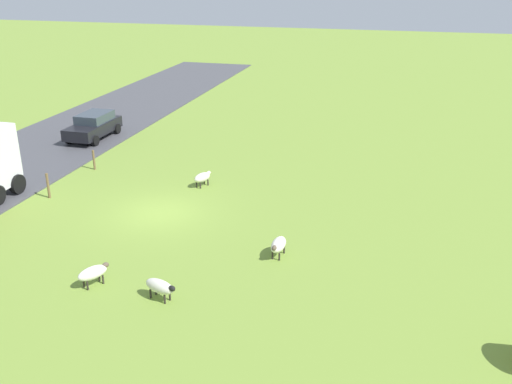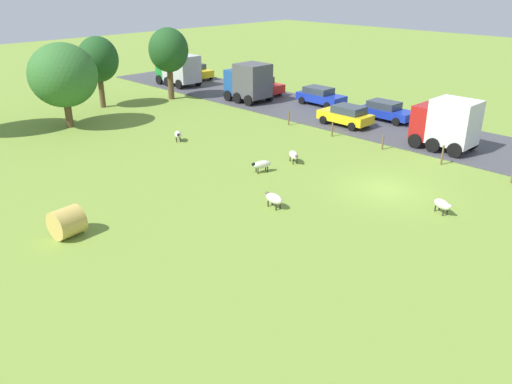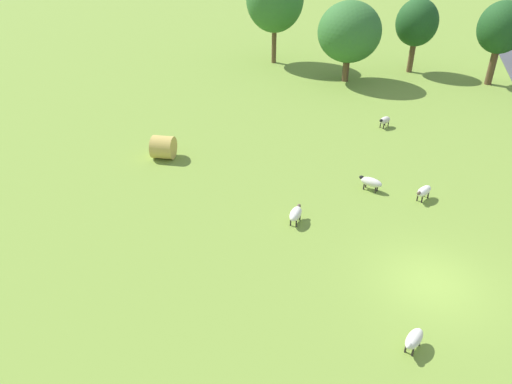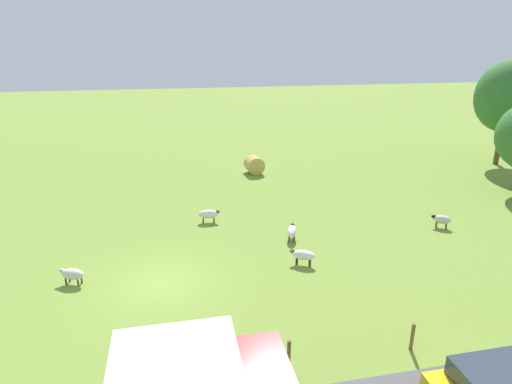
{
  "view_description": "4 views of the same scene",
  "coord_description": "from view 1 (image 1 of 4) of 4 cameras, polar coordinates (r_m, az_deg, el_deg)",
  "views": [
    {
      "loc": [
        -10.45,
        21.86,
        10.57
      ],
      "look_at": [
        -4.76,
        0.87,
        1.86
      ],
      "focal_mm": 40.22,
      "sensor_mm": 36.0,
      "label": 1
    },
    {
      "loc": [
        -23.53,
        -13.71,
        10.97
      ],
      "look_at": [
        -7.27,
        2.77,
        1.15
      ],
      "focal_mm": 36.26,
      "sensor_mm": 36.0,
      "label": 2
    },
    {
      "loc": [
        -2.63,
        -16.21,
        13.28
      ],
      "look_at": [
        -7.95,
        2.25,
        1.61
      ],
      "focal_mm": 34.39,
      "sensor_mm": 36.0,
      "label": 3
    },
    {
      "loc": [
        16.4,
        0.79,
        9.8
      ],
      "look_at": [
        -5.39,
        5.24,
        1.9
      ],
      "focal_mm": 29.99,
      "sensor_mm": 36.0,
      "label": 4
    }
  ],
  "objects": [
    {
      "name": "ground_plane",
      "position": [
        26.44,
        -9.5,
        -2.06
      ],
      "size": [
        160.0,
        160.0,
        0.0
      ],
      "primitive_type": "plane",
      "color": "olive"
    },
    {
      "name": "sheep_1",
      "position": [
        29.13,
        -5.36,
        1.45
      ],
      "size": [
        0.82,
        1.18,
        0.71
      ],
      "color": "silver",
      "rests_on": "ground_plane"
    },
    {
      "name": "sheep_2",
      "position": [
        19.72,
        -9.52,
        -9.26
      ],
      "size": [
        1.31,
        0.82,
        0.72
      ],
      "color": "silver",
      "rests_on": "ground_plane"
    },
    {
      "name": "sheep_3",
      "position": [
        22.13,
        2.24,
        -5.27
      ],
      "size": [
        0.59,
        1.24,
        0.75
      ],
      "color": "silver",
      "rests_on": "ground_plane"
    },
    {
      "name": "sheep_4",
      "position": [
        21.02,
        -15.91,
        -7.74
      ],
      "size": [
        0.95,
        1.21,
        0.73
      ],
      "color": "white",
      "rests_on": "ground_plane"
    },
    {
      "name": "fence_post_0",
      "position": [
        32.63,
        -15.82,
        3.1
      ],
      "size": [
        0.12,
        0.12,
        1.1
      ],
      "primitive_type": "cylinder",
      "color": "brown",
      "rests_on": "ground_plane"
    },
    {
      "name": "fence_post_1",
      "position": [
        29.27,
        -19.98,
        0.6
      ],
      "size": [
        0.12,
        0.12,
        1.25
      ],
      "primitive_type": "cylinder",
      "color": "brown",
      "rests_on": "ground_plane"
    },
    {
      "name": "car_2",
      "position": [
        38.4,
        -15.86,
        6.38
      ],
      "size": [
        2.08,
        4.37,
        1.58
      ],
      "color": "black",
      "rests_on": "road_strip"
    }
  ]
}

